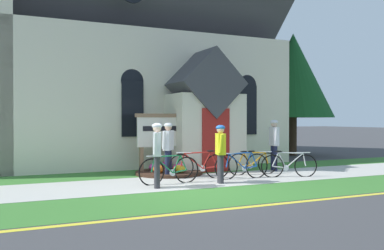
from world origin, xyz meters
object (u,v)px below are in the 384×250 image
Objects in this scene: bicycle_red at (253,163)px; cyclist_in_orange_jersey at (220,150)px; bicycle_orange at (170,170)px; bicycle_silver at (242,166)px; cyclist_in_white_jersey at (274,141)px; cyclist_in_blue_jersey at (168,146)px; bicycle_blue at (289,165)px; church_sign at (163,133)px; roadside_conifer at (293,76)px; cyclist_in_green_jersey at (157,150)px; bicycle_green at (199,166)px.

bicycle_red is 1.10× the size of cyclist_in_orange_jersey.
bicycle_silver is (2.29, 0.06, 0.00)m from bicycle_orange.
cyclist_in_white_jersey reaches higher than cyclist_in_orange_jersey.
bicycle_orange is 1.46m from cyclist_in_blue_jersey.
cyclist_in_orange_jersey reaches higher than bicycle_blue.
bicycle_blue is at bearing -3.76° from bicycle_orange.
church_sign is 2.95m from bicycle_silver.
roadside_conifer is (8.73, 5.96, 3.45)m from bicycle_orange.
bicycle_blue is 0.93× the size of bicycle_red.
bicycle_red is 1.06× the size of cyclist_in_green_jersey.
church_sign is 1.18m from cyclist_in_blue_jersey.
cyclist_in_orange_jersey is at bearing -21.45° from bicycle_orange.
bicycle_green is at bearing 162.24° from bicycle_blue.
cyclist_in_green_jersey is at bearing -168.44° from bicycle_silver.
bicycle_orange is 1.07× the size of cyclist_in_green_jersey.
cyclist_in_orange_jersey is at bearing -146.24° from bicycle_red.
roadside_conifer is at bearing 42.50° from bicycle_silver.
cyclist_in_white_jersey is 7.09m from roadside_conifer.
cyclist_in_blue_jersey reaches higher than bicycle_silver.
church_sign is 1.11× the size of bicycle_red.
bicycle_silver is (1.59, -2.31, -0.90)m from church_sign.
bicycle_silver is at bearing -55.41° from church_sign.
bicycle_blue is 8.68m from roadside_conifer.
cyclist_in_white_jersey is at bearing 30.13° from cyclist_in_orange_jersey.
bicycle_silver is 1.02× the size of cyclist_in_white_jersey.
church_sign is 1.09× the size of bicycle_orange.
bicycle_orange is 1.47m from cyclist_in_orange_jersey.
cyclist_in_white_jersey is at bearing 11.85° from bicycle_green.
cyclist_in_orange_jersey is 3.45m from cyclist_in_white_jersey.
bicycle_orange is 4.48m from cyclist_in_white_jersey.
roadside_conifer is at bearing 29.56° from cyclist_in_blue_jersey.
cyclist_in_white_jersey is 0.29× the size of roadside_conifer.
cyclist_in_green_jersey is at bearing -145.07° from roadside_conifer.
roadside_conifer reaches higher than bicycle_green.
cyclist_in_blue_jersey is (-3.80, 0.04, -0.07)m from cyclist_in_white_jersey.
roadside_conifer reaches higher than bicycle_orange.
bicycle_red is 8.45m from roadside_conifer.
church_sign reaches higher than cyclist_in_blue_jersey.
cyclist_in_white_jersey is (3.56, -1.14, -0.27)m from church_sign.
church_sign reaches higher than cyclist_in_white_jersey.
bicycle_blue is 2.71m from bicycle_green.
cyclist_in_white_jersey reaches higher than cyclist_in_green_jersey.
cyclist_in_white_jersey reaches higher than bicycle_silver.
bicycle_silver is 0.30× the size of roadside_conifer.
roadside_conifer reaches higher than cyclist_in_orange_jersey.
bicycle_red is at bearing 39.27° from bicycle_silver.
bicycle_silver is at bearing 168.17° from bicycle_blue.
cyclist_in_white_jersey is (1.97, 1.17, 0.63)m from bicycle_silver.
bicycle_red is (2.40, -1.65, -0.92)m from church_sign.
cyclist_in_white_jersey is (4.26, 1.23, 0.64)m from bicycle_orange.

